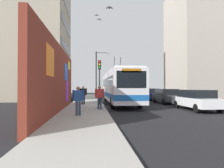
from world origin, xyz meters
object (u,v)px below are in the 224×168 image
(city_bus, at_px, (119,86))
(pedestrian_near_wall, at_px, (78,98))
(parked_car_white, at_px, (196,99))
(pedestrian_at_curb, at_px, (100,95))
(pedestrian_midblock, at_px, (83,94))
(parked_car_champagne, at_px, (141,93))
(parked_car_dark_gray, at_px, (167,96))
(street_lamp, at_px, (98,71))
(traffic_light, at_px, (99,75))
(parked_car_navy, at_px, (151,94))

(city_bus, distance_m, pedestrian_near_wall, 9.27)
(parked_car_white, xyz_separation_m, pedestrian_at_curb, (0.19, 7.49, 0.34))
(pedestrian_midblock, bearing_deg, parked_car_champagne, -35.14)
(parked_car_white, distance_m, parked_car_champagne, 16.73)
(pedestrian_at_curb, bearing_deg, parked_car_dark_gray, -52.85)
(parked_car_white, xyz_separation_m, street_lamp, (12.33, 7.22, 3.10))
(pedestrian_at_curb, xyz_separation_m, traffic_light, (3.63, -0.14, 1.78))
(parked_car_dark_gray, bearing_deg, city_bus, 91.89)
(parked_car_dark_gray, distance_m, parked_car_champagne, 10.86)
(parked_car_dark_gray, distance_m, pedestrian_midblock, 9.05)
(traffic_light, bearing_deg, parked_car_navy, -43.61)
(parked_car_champagne, height_order, pedestrian_at_curb, pedestrian_at_curb)
(parked_car_navy, height_order, street_lamp, street_lamp)
(parked_car_dark_gray, xyz_separation_m, parked_car_champagne, (10.86, 0.00, -0.00))
(parked_car_white, height_order, parked_car_navy, same)
(pedestrian_midblock, relative_size, pedestrian_near_wall, 1.03)
(parked_car_white, xyz_separation_m, parked_car_navy, (11.53, 0.00, -0.00))
(pedestrian_near_wall, bearing_deg, street_lamp, -6.24)
(parked_car_champagne, xyz_separation_m, traffic_light, (-12.92, 7.35, 2.12))
(parked_car_dark_gray, relative_size, parked_car_navy, 0.87)
(parked_car_white, height_order, parked_car_champagne, same)
(parked_car_dark_gray, xyz_separation_m, pedestrian_at_curb, (-5.68, 7.49, 0.34))
(parked_car_dark_gray, height_order, pedestrian_at_curb, pedestrian_at_curb)
(pedestrian_near_wall, relative_size, street_lamp, 0.26)
(city_bus, distance_m, parked_car_champagne, 12.24)
(city_bus, bearing_deg, pedestrian_midblock, 113.20)
(traffic_light, distance_m, street_lamp, 8.56)
(city_bus, distance_m, parked_car_dark_gray, 5.31)
(parked_car_dark_gray, height_order, parked_car_champagne, same)
(parked_car_navy, height_order, pedestrian_midblock, pedestrian_midblock)
(parked_car_dark_gray, bearing_deg, pedestrian_near_wall, 134.27)
(pedestrian_near_wall, bearing_deg, parked_car_champagne, -24.45)
(pedestrian_at_curb, bearing_deg, parked_car_white, -91.48)
(city_bus, xyz_separation_m, pedestrian_midblock, (-1.58, 3.68, -0.69))
(city_bus, distance_m, pedestrian_at_curb, 6.00)
(parked_car_champagne, distance_m, pedestrian_at_curb, 18.16)
(city_bus, xyz_separation_m, parked_car_navy, (5.84, -5.20, -1.03))
(parked_car_white, xyz_separation_m, pedestrian_near_wall, (-2.78, 8.87, 0.31))
(parked_car_champagne, relative_size, pedestrian_midblock, 2.46)
(city_bus, relative_size, parked_car_dark_gray, 2.92)
(parked_car_white, height_order, pedestrian_near_wall, pedestrian_near_wall)
(city_bus, bearing_deg, parked_car_white, -137.62)
(street_lamp, bearing_deg, pedestrian_near_wall, 173.76)
(parked_car_white, relative_size, traffic_light, 1.12)
(pedestrian_midblock, distance_m, traffic_light, 2.36)
(traffic_light, relative_size, street_lamp, 0.64)
(parked_car_navy, height_order, pedestrian_near_wall, pedestrian_near_wall)
(pedestrian_at_curb, relative_size, traffic_light, 0.42)
(pedestrian_midblock, bearing_deg, city_bus, -66.80)
(parked_car_navy, bearing_deg, traffic_light, 136.39)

